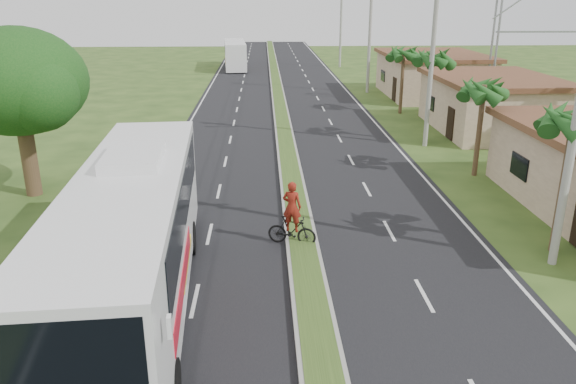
{
  "coord_description": "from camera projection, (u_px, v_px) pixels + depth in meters",
  "views": [
    {
      "loc": [
        -1.34,
        -14.98,
        8.71
      ],
      "look_at": [
        -0.48,
        4.68,
        1.8
      ],
      "focal_mm": 35.0,
      "sensor_mm": 36.0,
      "label": 1
    }
  ],
  "objects": [
    {
      "name": "palm_verge_d",
      "position": [
        404.0,
        54.0,
        42.33
      ],
      "size": [
        2.4,
        2.4,
        5.25
      ],
      "color": "#473321",
      "rests_on": "ground"
    },
    {
      "name": "road_asphalt",
      "position": [
        285.0,
        139.0,
        35.91
      ],
      "size": [
        14.0,
        160.0,
        0.02
      ],
      "primitive_type": "cube",
      "color": "black",
      "rests_on": "ground"
    },
    {
      "name": "lane_edge_left",
      "position": [
        180.0,
        140.0,
        35.63
      ],
      "size": [
        0.12,
        160.0,
        0.01
      ],
      "primitive_type": "cube",
      "color": "silver",
      "rests_on": "ground"
    },
    {
      "name": "median_strip",
      "position": [
        285.0,
        138.0,
        35.88
      ],
      "size": [
        1.2,
        160.0,
        0.18
      ],
      "color": "gray",
      "rests_on": "ground"
    },
    {
      "name": "lane_edge_right",
      "position": [
        389.0,
        138.0,
        36.19
      ],
      "size": [
        0.12,
        160.0,
        0.01
      ],
      "primitive_type": "cube",
      "color": "silver",
      "rests_on": "ground"
    },
    {
      "name": "billboard_lattice",
      "position": [
        560.0,
        21.0,
        43.98
      ],
      "size": [
        10.18,
        1.18,
        12.07
      ],
      "color": "gray",
      "rests_on": "ground"
    },
    {
      "name": "palm_verge_c",
      "position": [
        432.0,
        59.0,
        33.63
      ],
      "size": [
        2.4,
        2.4,
        5.85
      ],
      "color": "#473321",
      "rests_on": "ground"
    },
    {
      "name": "utility_pole_c",
      "position": [
        370.0,
        30.0,
        51.35
      ],
      "size": [
        1.6,
        0.28,
        11.0
      ],
      "color": "gray",
      "rests_on": "ground"
    },
    {
      "name": "motorcyclist",
      "position": [
        292.0,
        222.0,
        20.44
      ],
      "size": [
        1.89,
        1.05,
        2.45
      ],
      "rotation": [
        0.0,
        0.0,
        -0.31
      ],
      "color": "black",
      "rests_on": "ground"
    },
    {
      "name": "shade_tree",
      "position": [
        15.0,
        85.0,
        24.34
      ],
      "size": [
        6.3,
        6.0,
        7.54
      ],
      "color": "#473321",
      "rests_on": "ground"
    },
    {
      "name": "ground",
      "position": [
        310.0,
        298.0,
        17.06
      ],
      "size": [
        180.0,
        180.0,
        0.0
      ],
      "primitive_type": "plane",
      "color": "#2A4419",
      "rests_on": "ground"
    },
    {
      "name": "palm_verge_b",
      "position": [
        484.0,
        90.0,
        27.31
      ],
      "size": [
        2.4,
        2.4,
        5.05
      ],
      "color": "#473321",
      "rests_on": "ground"
    },
    {
      "name": "shop_mid",
      "position": [
        491.0,
        103.0,
        37.76
      ],
      "size": [
        7.6,
        10.6,
        3.67
      ],
      "color": "tan",
      "rests_on": "ground"
    },
    {
      "name": "shop_far",
      "position": [
        432.0,
        74.0,
        50.93
      ],
      "size": [
        8.6,
        11.6,
        3.82
      ],
      "color": "tan",
      "rests_on": "ground"
    },
    {
      "name": "utility_pole_b",
      "position": [
        433.0,
        40.0,
        32.3
      ],
      "size": [
        3.2,
        0.28,
        12.0
      ],
      "color": "gray",
      "rests_on": "ground"
    },
    {
      "name": "coach_bus_far",
      "position": [
        235.0,
        53.0,
        70.42
      ],
      "size": [
        3.26,
        11.47,
        3.3
      ],
      "rotation": [
        0.0,
        0.0,
        0.07
      ],
      "color": "white",
      "rests_on": "ground"
    },
    {
      "name": "palm_verge_a",
      "position": [
        574.0,
        121.0,
        18.69
      ],
      "size": [
        2.4,
        2.4,
        5.45
      ],
      "color": "#473321",
      "rests_on": "ground"
    },
    {
      "name": "coach_bus_main",
      "position": [
        133.0,
        232.0,
        15.73
      ],
      "size": [
        3.78,
        13.87,
        4.43
      ],
      "rotation": [
        0.0,
        0.0,
        0.07
      ],
      "color": "white",
      "rests_on": "ground"
    },
    {
      "name": "utility_pole_d",
      "position": [
        341.0,
        23.0,
        70.29
      ],
      "size": [
        1.6,
        0.28,
        10.5
      ],
      "color": "gray",
      "rests_on": "ground"
    }
  ]
}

